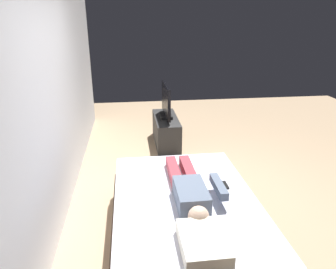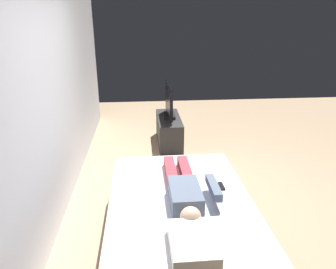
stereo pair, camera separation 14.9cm
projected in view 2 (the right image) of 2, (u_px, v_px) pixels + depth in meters
ground_plane at (194, 203)px, 3.90m from camera, size 10.00×10.00×0.00m
back_wall at (56, 88)px, 3.64m from camera, size 6.40×0.10×2.80m
bed at (180, 222)px, 3.11m from camera, size 2.07×1.44×0.54m
pillow at (193, 244)px, 2.33m from camera, size 0.48×0.34×0.12m
person at (185, 189)px, 3.01m from camera, size 1.26×0.46×0.18m
remote at (221, 186)px, 3.21m from camera, size 0.15×0.04×0.02m
tv_stand at (169, 131)px, 5.63m from camera, size 1.10×0.40×0.50m
tv at (169, 102)px, 5.44m from camera, size 0.88×0.20×0.59m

